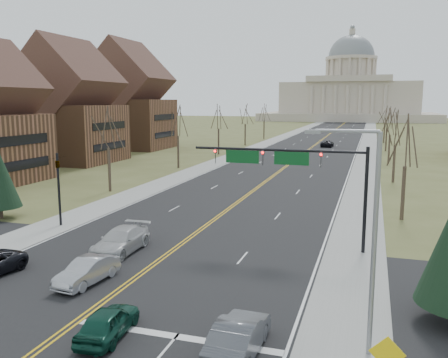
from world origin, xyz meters
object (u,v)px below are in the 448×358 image
Objects in this scene: car_sb_inner_lead at (87,271)px; signal_left at (58,181)px; car_nb_inner_lead at (108,322)px; signal_mast at (291,165)px; car_sb_inner_second at (121,241)px; car_far_sb at (327,130)px; street_light at (368,229)px; car_far_nb at (327,143)px; car_nb_outer_lead at (239,336)px.

signal_left is at bearing 138.47° from car_sb_inner_lead.
car_nb_inner_lead is 6.70m from car_sb_inner_lead.
signal_mast reaches higher than car_sb_inner_second.
car_far_sb reaches higher than car_nb_inner_lead.
street_light is 15.91m from car_sb_inner_lead.
signal_mast reaches higher than car_nb_inner_lead.
street_light is (24.24, -13.50, 1.51)m from signal_left.
car_sb_inner_lead is 5.59m from car_sb_inner_second.
street_light reaches higher than car_far_sb.
street_light reaches higher than car_far_nb.
signal_left reaches higher than car_sb_inner_lead.
car_nb_inner_lead is at bearing 91.68° from car_far_nb.
car_far_nb reaches higher than car_sb_inner_lead.
car_far_sb is at bearing 85.59° from signal_left.
signal_mast is 129.20m from car_far_sb.
car_far_nb is at bearing -82.43° from car_far_sb.
car_far_sb is at bearing 96.13° from car_sb_inner_lead.
signal_mast is 14.98m from car_sb_inner_lead.
car_sb_inner_second is 133.61m from car_far_sb.
car_far_nb is at bearing 93.22° from signal_mast.
car_nb_outer_lead is at bearing -37.76° from signal_left.
car_sb_inner_second is (-10.63, -4.82, -4.94)m from signal_mast.
car_nb_outer_lead is 1.10× the size of car_sb_inner_lead.
street_light is at bearing -174.89° from car_nb_inner_lead.
signal_left is 10.04m from car_sb_inner_second.
signal_mast is at bearing -87.13° from car_nb_outer_lead.
signal_left is 1.12× the size of car_far_nb.
street_light is 18.66m from car_sb_inner_second.
signal_mast is 1.34× the size of street_light.
car_far_nb is at bearing 96.09° from street_light.
signal_mast reaches higher than car_sb_inner_lead.
car_nb_outer_lead is (-4.76, -1.59, -4.44)m from street_light.
car_far_sb is (-4.71, 52.44, -0.05)m from car_far_nb.
car_sb_inner_second is at bearing -41.75° from car_nb_outer_lead.
car_sb_inner_second is at bearing 87.82° from car_far_nb.
car_sb_inner_lead reaches higher than car_far_sb.
street_light is at bearing 98.37° from car_far_nb.
street_light is 1.70× the size of car_far_nb.
signal_mast is at bearing 23.58° from car_sb_inner_second.
car_sb_inner_lead is at bearing -54.37° from car_nb_inner_lead.
car_nb_inner_lead is at bearing -108.86° from signal_mast.
signal_left is 129.20m from car_far_sb.
car_nb_inner_lead is (13.69, -15.40, -3.03)m from signal_left.
car_far_nb reaches higher than car_nb_inner_lead.
street_light is 2.29× the size of car_nb_inner_lead.
car_far_nb is 1.31× the size of car_far_sb.
car_sb_inner_second is at bearing 106.72° from car_sb_inner_lead.
car_nb_outer_lead is 11.22m from car_sb_inner_lead.
car_sb_inner_second is at bearing -155.63° from signal_mast.
signal_left reaches higher than car_far_sb.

